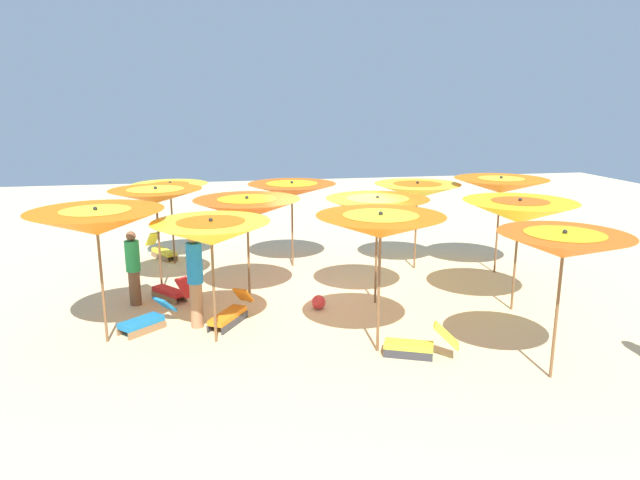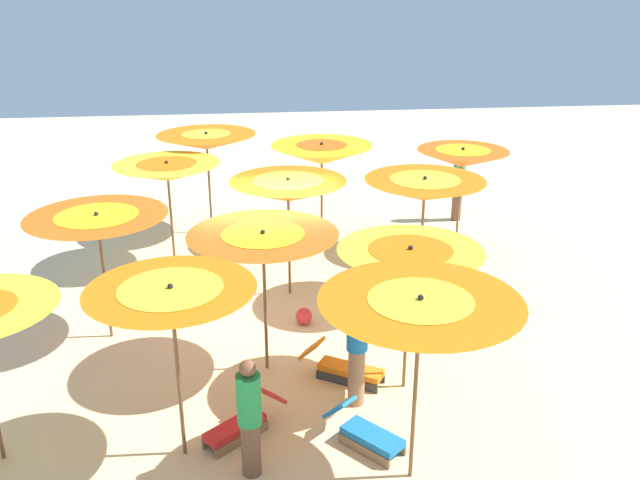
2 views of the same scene
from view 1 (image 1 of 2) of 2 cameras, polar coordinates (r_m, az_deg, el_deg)
The scene contains 21 objects.
ground at distance 12.61m, azimuth 1.01°, elevation -6.06°, with size 39.67×39.67×0.04m, color beige.
beach_umbrella_0 at distance 14.81m, azimuth 17.47°, elevation 5.17°, with size 2.27×2.27×2.45m.
beach_umbrella_1 at distance 14.72m, azimuth 9.62°, elevation 4.85°, with size 2.17×2.17×2.27m.
beach_umbrella_2 at distance 14.75m, azimuth -2.80°, elevation 5.02°, with size 2.26×2.26×2.25m.
beach_umbrella_3 at distance 15.47m, azimuth -14.61°, elevation 4.79°, with size 1.94×1.94×2.21m.
beach_umbrella_4 at distance 12.18m, azimuth 19.15°, elevation 2.68°, with size 2.25×2.25×2.35m.
beach_umbrella_5 at distance 11.97m, azimuth 5.71°, elevation 3.25°, with size 2.15×2.15×2.34m.
beach_umbrella_6 at distance 12.06m, azimuth -7.24°, elevation 3.13°, with size 2.23×2.23×2.32m.
beach_umbrella_7 at distance 13.19m, azimuth -15.96°, elevation 4.23°, with size 2.02×2.02×2.41m.
beach_umbrella_8 at distance 9.26m, azimuth 23.00°, elevation -0.49°, with size 1.95×1.95×2.38m.
beach_umbrella_9 at distance 9.53m, azimuth 6.01°, elevation 1.38°, with size 2.15×2.15×2.46m.
beach_umbrella_10 at distance 10.07m, azimuth -10.73°, elevation 0.70°, with size 2.05×2.05×2.28m.
beach_umbrella_11 at distance 10.58m, azimuth -21.28°, elevation 1.65°, with size 2.30×2.30×2.47m.
lounger_0 at distance 16.49m, azimuth -15.39°, elevation -1.00°, with size 0.95×1.29×0.65m.
lounger_1 at distance 11.41m, azimuth -8.90°, elevation -7.22°, with size 0.97×1.30×0.58m.
lounger_2 at distance 12.92m, azimuth -14.48°, elevation -4.97°, with size 1.02×1.16×0.59m.
lounger_3 at distance 11.44m, azimuth -16.94°, elevation -7.60°, with size 1.09×1.03×0.54m.
lounger_4 at distance 10.01m, azimuth 9.50°, elevation -10.19°, with size 1.27×0.79×0.62m.
beachgoer_1 at distance 12.70m, azimuth -18.03°, elevation -2.56°, with size 0.30×0.30×1.60m.
beachgoer_2 at distance 11.09m, azimuth -12.28°, elevation -3.55°, with size 0.30×0.30×1.90m.
beach_ball at distance 12.04m, azimuth -0.14°, elevation -6.18°, with size 0.30×0.30×0.30m, color red.
Camera 1 is at (2.46, 11.62, 4.21)m, focal length 32.28 mm.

